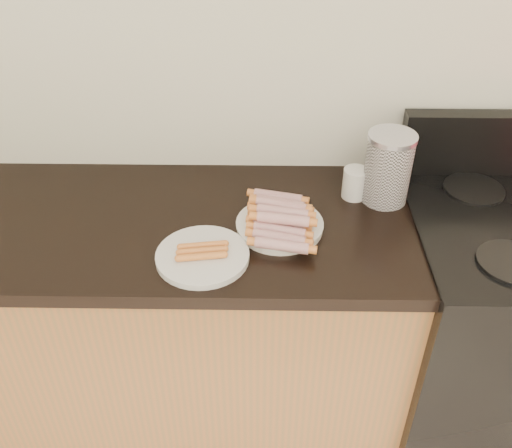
{
  "coord_description": "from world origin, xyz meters",
  "views": [
    {
      "loc": [
        -0.03,
        0.39,
        1.86
      ],
      "look_at": [
        -0.05,
        1.62,
        0.94
      ],
      "focal_mm": 40.0,
      "sensor_mm": 36.0,
      "label": 1
    }
  ],
  "objects_px": {
    "main_plate": "(280,226)",
    "side_plate": "(203,256)",
    "stove": "(509,336)",
    "canister": "(388,168)",
    "mug": "(355,183)"
  },
  "relations": [
    {
      "from": "side_plate",
      "to": "stove",
      "type": "bearing_deg",
      "value": 8.81
    },
    {
      "from": "stove",
      "to": "mug",
      "type": "xyz_separation_m",
      "value": [
        -0.54,
        0.15,
        0.49
      ]
    },
    {
      "from": "stove",
      "to": "canister",
      "type": "height_order",
      "value": "canister"
    },
    {
      "from": "stove",
      "to": "side_plate",
      "type": "distance_m",
      "value": 1.08
    },
    {
      "from": "mug",
      "to": "side_plate",
      "type": "bearing_deg",
      "value": -145.05
    },
    {
      "from": "main_plate",
      "to": "side_plate",
      "type": "height_order",
      "value": "side_plate"
    },
    {
      "from": "main_plate",
      "to": "side_plate",
      "type": "xyz_separation_m",
      "value": [
        -0.2,
        -0.13,
        0.0
      ]
    },
    {
      "from": "side_plate",
      "to": "canister",
      "type": "bearing_deg",
      "value": 29.01
    },
    {
      "from": "main_plate",
      "to": "mug",
      "type": "distance_m",
      "value": 0.28
    },
    {
      "from": "canister",
      "to": "mug",
      "type": "height_order",
      "value": "canister"
    },
    {
      "from": "stove",
      "to": "main_plate",
      "type": "height_order",
      "value": "main_plate"
    },
    {
      "from": "stove",
      "to": "canister",
      "type": "relative_size",
      "value": 4.24
    },
    {
      "from": "main_plate",
      "to": "side_plate",
      "type": "bearing_deg",
      "value": -146.75
    },
    {
      "from": "main_plate",
      "to": "canister",
      "type": "xyz_separation_m",
      "value": [
        0.31,
        0.15,
        0.1
      ]
    },
    {
      "from": "stove",
      "to": "main_plate",
      "type": "xyz_separation_m",
      "value": [
        -0.76,
        -0.02,
        0.45
      ]
    }
  ]
}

